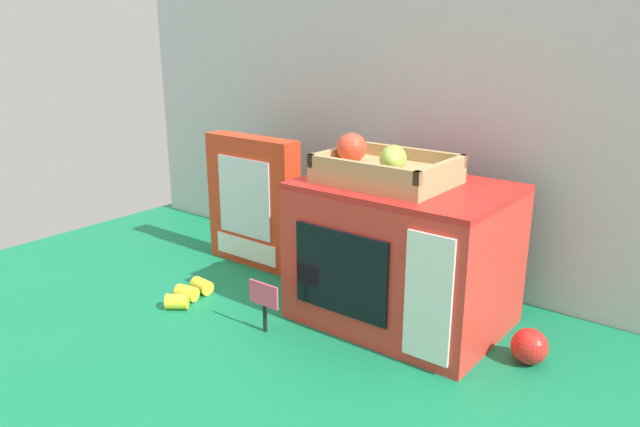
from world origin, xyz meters
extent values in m
plane|color=#147A4C|center=(0.00, 0.00, 0.00)|extent=(1.70, 1.70, 0.00)
cube|color=#B7BABF|center=(0.00, 0.21, 0.38)|extent=(1.61, 0.03, 0.77)
cube|color=red|center=(0.17, -0.02, 0.13)|extent=(0.38, 0.28, 0.26)
cube|color=red|center=(0.17, -0.02, 0.27)|extent=(0.38, 0.28, 0.01)
cube|color=black|center=(0.13, -0.16, 0.13)|extent=(0.20, 0.01, 0.16)
cube|color=white|center=(0.31, -0.16, 0.13)|extent=(0.08, 0.01, 0.22)
cube|color=tan|center=(0.14, -0.03, 0.29)|extent=(0.24, 0.18, 0.03)
cube|color=tan|center=(0.14, -0.12, 0.32)|extent=(0.24, 0.01, 0.02)
cube|color=tan|center=(0.14, 0.05, 0.32)|extent=(0.24, 0.01, 0.02)
cube|color=tan|center=(0.03, -0.03, 0.32)|extent=(0.01, 0.18, 0.02)
cube|color=tan|center=(0.25, -0.03, 0.32)|extent=(0.01, 0.18, 0.02)
sphere|color=#E04228|center=(0.06, -0.04, 0.33)|extent=(0.06, 0.06, 0.06)
ellipsoid|color=#9EC647|center=(0.17, -0.06, 0.33)|extent=(0.08, 0.09, 0.05)
cube|color=red|center=(-0.26, 0.02, 0.16)|extent=(0.25, 0.05, 0.31)
cube|color=silver|center=(-0.26, -0.01, 0.17)|extent=(0.16, 0.00, 0.19)
cube|color=white|center=(-0.26, -0.01, 0.04)|extent=(0.19, 0.00, 0.05)
cylinder|color=black|center=(0.00, -0.23, 0.03)|extent=(0.01, 0.01, 0.06)
cube|color=#F44C6B|center=(0.00, -0.23, 0.08)|extent=(0.07, 0.00, 0.05)
cylinder|color=yellow|center=(-0.23, -0.18, 0.02)|extent=(0.05, 0.04, 0.03)
cylinder|color=yellow|center=(-0.23, -0.23, 0.02)|extent=(0.05, 0.04, 0.03)
cylinder|color=yellow|center=(-0.21, -0.27, 0.02)|extent=(0.06, 0.05, 0.03)
sphere|color=red|center=(0.44, -0.03, 0.03)|extent=(0.06, 0.06, 0.06)
camera|label=1|loc=(0.72, -0.98, 0.55)|focal=33.78mm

